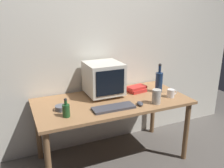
{
  "coord_description": "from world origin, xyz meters",
  "views": [
    {
      "loc": [
        -0.96,
        -2.18,
        1.67
      ],
      "look_at": [
        0.0,
        0.0,
        0.9
      ],
      "focal_mm": 38.62,
      "sensor_mm": 36.0,
      "label": 1
    }
  ],
  "objects": [
    {
      "name": "computer_mouse",
      "position": [
        0.2,
        -0.24,
        0.73
      ],
      "size": [
        0.08,
        0.11,
        0.04
      ],
      "primitive_type": "ellipsoid",
      "rotation": [
        0.0,
        0.0,
        -0.24
      ],
      "color": "#3F3F47",
      "rests_on": "desk"
    },
    {
      "name": "book_stack",
      "position": [
        0.37,
        0.13,
        0.75
      ],
      "size": [
        0.24,
        0.18,
        0.07
      ],
      "color": "red",
      "rests_on": "desk"
    },
    {
      "name": "bottle_tall",
      "position": [
        0.6,
        0.02,
        0.84
      ],
      "size": [
        0.08,
        0.08,
        0.34
      ],
      "color": "navy",
      "rests_on": "desk"
    },
    {
      "name": "crt_monitor",
      "position": [
        -0.02,
        0.18,
        0.91
      ],
      "size": [
        0.38,
        0.39,
        0.37
      ],
      "color": "beige",
      "rests_on": "desk"
    },
    {
      "name": "ground_plane",
      "position": [
        0.0,
        0.0,
        0.0
      ],
      "size": [
        6.0,
        6.0,
        0.0
      ],
      "primitive_type": "plane",
      "color": "#56514C"
    },
    {
      "name": "bottle_short",
      "position": [
        -0.54,
        -0.2,
        0.78
      ],
      "size": [
        0.07,
        0.07,
        0.18
      ],
      "color": "#1E4C23",
      "rests_on": "desk"
    },
    {
      "name": "desk",
      "position": [
        0.0,
        0.0,
        0.64
      ],
      "size": [
        1.62,
        0.79,
        0.72
      ],
      "color": "#9E7047",
      "rests_on": "ground"
    },
    {
      "name": "back_wall",
      "position": [
        0.0,
        0.45,
        1.25
      ],
      "size": [
        4.0,
        0.08,
        2.5
      ],
      "primitive_type": "cube",
      "color": "silver",
      "rests_on": "ground"
    },
    {
      "name": "metal_canister",
      "position": [
        0.38,
        -0.27,
        0.79
      ],
      "size": [
        0.09,
        0.09,
        0.15
      ],
      "primitive_type": "cylinder",
      "color": "#B7B2A8",
      "rests_on": "desk"
    },
    {
      "name": "cd_spindle",
      "position": [
        -0.55,
        -0.04,
        0.74
      ],
      "size": [
        0.12,
        0.12,
        0.04
      ],
      "primitive_type": "cylinder",
      "color": "#595B66",
      "rests_on": "desk"
    },
    {
      "name": "keyboard",
      "position": [
        -0.08,
        -0.22,
        0.73
      ],
      "size": [
        0.42,
        0.15,
        0.02
      ],
      "primitive_type": "cube",
      "rotation": [
        0.0,
        0.0,
        -0.01
      ],
      "color": "#3F3F47",
      "rests_on": "desk"
    },
    {
      "name": "mug",
      "position": [
        0.63,
        -0.18,
        0.76
      ],
      "size": [
        0.12,
        0.08,
        0.09
      ],
      "color": "white",
      "rests_on": "desk"
    }
  ]
}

